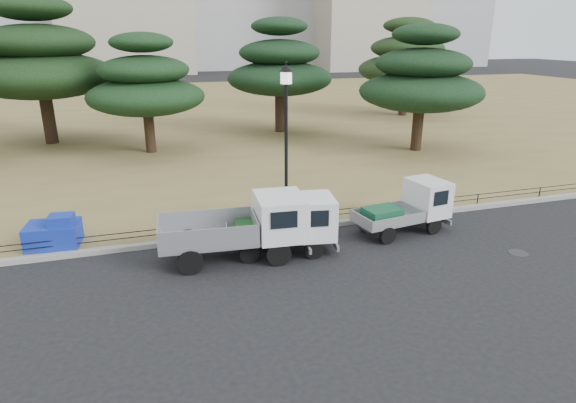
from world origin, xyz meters
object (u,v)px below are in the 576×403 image
object	(u,v)px
truck_large	(242,225)
truck_kei_front	(290,225)
street_lamp	(286,120)
truck_kei_rear	(408,207)
tarp_pile	(54,233)

from	to	relation	value
truck_large	truck_kei_front	bearing A→B (deg)	4.56
truck_kei_front	street_lamp	size ratio (longest dim) A/B	0.64
truck_large	truck_kei_rear	distance (m)	5.85
street_lamp	tarp_pile	size ratio (longest dim) A/B	3.28
truck_large	truck_kei_front	size ratio (longest dim) A/B	1.27
truck_large	street_lamp	size ratio (longest dim) A/B	0.82
truck_kei_rear	truck_large	bearing A→B (deg)	175.68
truck_kei_rear	street_lamp	distance (m)	5.10
truck_kei_front	truck_kei_rear	xyz separation A→B (m)	(4.36, 0.41, -0.02)
truck_large	truck_kei_front	distance (m)	1.49
truck_kei_rear	street_lamp	world-z (taller)	street_lamp
tarp_pile	truck_kei_front	bearing A→B (deg)	-17.86
street_lamp	tarp_pile	distance (m)	8.13
truck_large	street_lamp	xyz separation A→B (m)	(1.93, 1.86, 2.75)
truck_kei_front	truck_large	bearing A→B (deg)	-171.01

